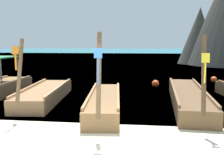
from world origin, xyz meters
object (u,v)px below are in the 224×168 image
Objects in this scene: longtail_boat_orange_ribbon at (45,94)px; mooring_buoy_far at (155,84)px; longtail_boat_blue_ribbon at (104,102)px; mooring_buoy_near at (214,79)px; longtail_boat_yellow_ribbon at (188,97)px.

longtail_boat_orange_ribbon is 14.12× the size of mooring_buoy_far.
mooring_buoy_near is at bearing 52.84° from longtail_boat_blue_ribbon.
longtail_boat_yellow_ribbon is 4.11m from mooring_buoy_far.
mooring_buoy_near is 4.38m from mooring_buoy_far.
longtail_boat_blue_ribbon is at bearing -24.77° from longtail_boat_orange_ribbon.
mooring_buoy_far is (4.84, 4.05, -0.08)m from longtail_boat_orange_ribbon.
mooring_buoy_near is at bearing 31.80° from mooring_buoy_far.
mooring_buoy_far is at bearing 105.89° from longtail_boat_yellow_ribbon.
longtail_boat_yellow_ribbon is at bearing 23.42° from longtail_boat_blue_ribbon.
mooring_buoy_near is 0.94× the size of mooring_buoy_far.
mooring_buoy_near is (5.79, 7.64, -0.11)m from longtail_boat_blue_ribbon.
longtail_boat_orange_ribbon is 0.79× the size of longtail_boat_yellow_ribbon.
longtail_boat_yellow_ribbon is (3.19, 1.38, -0.01)m from longtail_boat_blue_ribbon.
mooring_buoy_near is at bearing 67.47° from longtail_boat_yellow_ribbon.
longtail_boat_yellow_ribbon is at bearing -74.11° from mooring_buoy_far.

